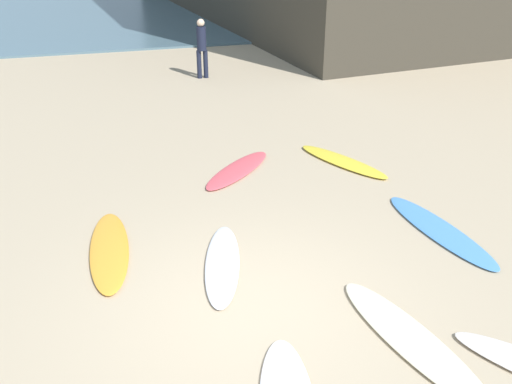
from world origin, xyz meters
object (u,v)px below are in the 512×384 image
object	(u,v)px
surfboard_3	(411,339)
surfboard_4	(222,264)
surfboard_7	(440,230)
surfboard_2	(109,250)
beachgoer_far	(202,45)
surfboard_6	(238,170)
surfboard_1	(343,161)
beachgoer_mid	(293,32)

from	to	relation	value
surfboard_3	surfboard_4	bearing A→B (deg)	-61.90
surfboard_4	surfboard_7	size ratio (longest dim) A/B	0.84
surfboard_3	surfboard_2	bearing A→B (deg)	-53.23
surfboard_3	surfboard_4	size ratio (longest dim) A/B	1.17
surfboard_4	beachgoer_far	distance (m)	10.36
surfboard_3	surfboard_7	bearing A→B (deg)	-140.30
surfboard_2	surfboard_7	world-z (taller)	surfboard_2
surfboard_2	beachgoer_far	bearing A→B (deg)	73.49
surfboard_2	surfboard_3	xyz separation A→B (m)	(3.30, -2.96, 0.00)
surfboard_4	beachgoer_far	bearing A→B (deg)	95.05
surfboard_6	surfboard_3	bearing A→B (deg)	142.95
surfboard_2	surfboard_6	size ratio (longest dim) A/B	1.10
surfboard_4	surfboard_6	world-z (taller)	surfboard_4
surfboard_1	beachgoer_far	bearing A→B (deg)	-103.69
surfboard_4	surfboard_1	bearing A→B (deg)	57.59
surfboard_3	surfboard_6	bearing A→B (deg)	-93.17
surfboard_4	beachgoer_far	xyz separation A→B (m)	(1.71, 10.17, 0.94)
surfboard_7	beachgoer_mid	xyz separation A→B (m)	(1.64, 11.79, 0.89)
surfboard_7	surfboard_2	bearing A→B (deg)	-16.06
surfboard_7	beachgoer_mid	size ratio (longest dim) A/B	1.50
surfboard_7	beachgoer_far	distance (m)	10.38
surfboard_4	surfboard_3	bearing A→B (deg)	-36.00
surfboard_2	surfboard_3	size ratio (longest dim) A/B	0.93
surfboard_2	surfboard_6	distance (m)	3.44
surfboard_7	beachgoer_mid	world-z (taller)	beachgoer_mid
surfboard_4	beachgoer_mid	distance (m)	12.88
surfboard_1	beachgoer_far	world-z (taller)	beachgoer_far
surfboard_1	beachgoer_mid	size ratio (longest dim) A/B	1.33
surfboard_2	beachgoer_far	world-z (taller)	beachgoer_far
surfboard_4	surfboard_7	bearing A→B (deg)	14.42
surfboard_1	surfboard_3	distance (m)	5.26
surfboard_2	surfboard_4	world-z (taller)	surfboard_2
surfboard_3	beachgoer_mid	world-z (taller)	beachgoer_mid
surfboard_3	beachgoer_mid	bearing A→B (deg)	-114.90
surfboard_1	surfboard_3	size ratio (longest dim) A/B	0.90
surfboard_2	beachgoer_mid	world-z (taller)	beachgoer_mid
beachgoer_far	surfboard_4	bearing A→B (deg)	80.21
surfboard_4	beachgoer_mid	world-z (taller)	beachgoer_mid
beachgoer_far	surfboard_7	bearing A→B (deg)	99.74
surfboard_1	surfboard_2	bearing A→B (deg)	-0.47
surfboard_7	beachgoer_mid	bearing A→B (deg)	-104.71
surfboard_6	beachgoer_mid	distance (m)	9.64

